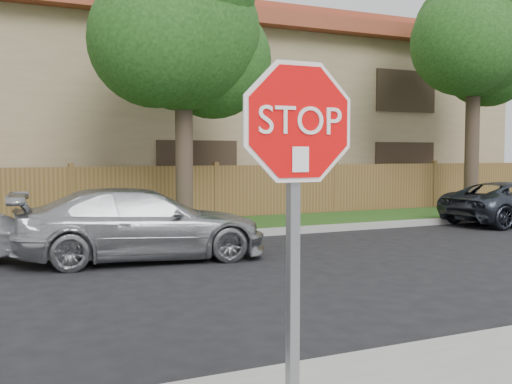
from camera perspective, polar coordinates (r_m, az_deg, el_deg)
name	(u,v)px	position (r m, az deg, el deg)	size (l,w,h in m)	color
ground	(258,379)	(5.46, 0.15, -17.37)	(90.00, 90.00, 0.00)	black
far_curb	(94,243)	(13.08, -15.17, -4.69)	(70.00, 0.30, 0.15)	gray
grass_strip	(82,234)	(14.70, -16.25, -3.84)	(70.00, 3.00, 0.12)	#1E4714
fence	(72,198)	(16.20, -17.15, -0.54)	(70.00, 0.12, 1.60)	brown
apartment_building	(47,107)	(21.78, -19.29, 7.67)	(35.20, 9.20, 7.20)	#8F7E59
tree_mid	(186,34)	(15.21, -6.73, 14.75)	(4.80, 3.90, 7.35)	#382B21
tree_right	(478,36)	(20.37, 20.40, 13.71)	(4.80, 3.90, 8.20)	#382B21
stop_sign	(297,176)	(3.58, 3.91, 1.51)	(1.01, 0.13, 2.55)	gray
sedan_right	(142,224)	(11.17, -10.77, -3.03)	(1.85, 4.55, 1.32)	#9DA0A4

